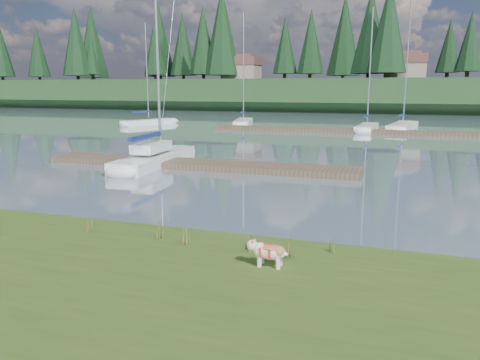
% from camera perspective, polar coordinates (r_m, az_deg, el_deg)
% --- Properties ---
extents(ground, '(200.00, 200.00, 0.00)m').
position_cam_1_polar(ground, '(42.47, 11.41, 5.75)').
color(ground, slate).
rests_on(ground, ground).
extents(bank, '(60.00, 9.00, 0.35)m').
position_cam_1_polar(bank, '(8.83, -21.75, -14.51)').
color(bank, '#344D18').
rests_on(bank, ground).
extents(ridge, '(200.00, 20.00, 5.00)m').
position_cam_1_polar(ridge, '(85.13, 15.30, 9.90)').
color(ridge, '#1A3319').
rests_on(ridge, ground).
extents(bulldog, '(0.84, 0.37, 0.51)m').
position_cam_1_polar(bulldog, '(9.50, 3.53, -8.62)').
color(bulldog, silver).
rests_on(bulldog, bank).
extents(sailboat_main, '(2.12, 8.16, 11.70)m').
position_cam_1_polar(sailboat_main, '(24.84, -9.70, 3.04)').
color(sailboat_main, white).
rests_on(sailboat_main, ground).
extents(dock_near, '(16.00, 2.00, 0.30)m').
position_cam_1_polar(dock_near, '(23.25, -5.32, 1.92)').
color(dock_near, '#4C3D2C').
rests_on(dock_near, ground).
extents(dock_far, '(26.00, 2.20, 0.30)m').
position_cam_1_polar(dock_far, '(42.25, 14.12, 5.81)').
color(dock_far, '#4C3D2C').
rests_on(dock_far, ground).
extents(sailboat_bg_0, '(3.90, 7.17, 10.47)m').
position_cam_1_polar(sailboat_bg_0, '(50.94, -10.51, 7.02)').
color(sailboat_bg_0, white).
rests_on(sailboat_bg_0, ground).
extents(sailboat_bg_1, '(3.16, 7.72, 11.36)m').
position_cam_1_polar(sailboat_bg_1, '(50.11, 0.49, 7.15)').
color(sailboat_bg_1, white).
rests_on(sailboat_bg_1, ground).
extents(sailboat_bg_2, '(1.83, 7.24, 10.86)m').
position_cam_1_polar(sailboat_bg_2, '(44.88, 15.31, 6.28)').
color(sailboat_bg_2, white).
rests_on(sailboat_bg_2, ground).
extents(sailboat_bg_3, '(3.12, 9.38, 13.40)m').
position_cam_1_polar(sailboat_bg_3, '(47.74, 19.37, 6.31)').
color(sailboat_bg_3, white).
rests_on(sailboat_bg_3, ground).
extents(weed_0, '(0.17, 0.14, 0.61)m').
position_cam_1_polar(weed_0, '(11.24, -9.58, -5.92)').
color(weed_0, '#475B23').
rests_on(weed_0, bank).
extents(weed_1, '(0.17, 0.14, 0.56)m').
position_cam_1_polar(weed_1, '(10.82, -6.75, -6.62)').
color(weed_1, '#475B23').
rests_on(weed_1, bank).
extents(weed_2, '(0.17, 0.14, 0.58)m').
position_cam_1_polar(weed_2, '(9.98, 6.41, -8.13)').
color(weed_2, '#475B23').
rests_on(weed_2, bank).
extents(weed_3, '(0.17, 0.14, 0.46)m').
position_cam_1_polar(weed_3, '(12.29, -17.85, -5.13)').
color(weed_3, '#475B23').
rests_on(weed_3, bank).
extents(weed_4, '(0.17, 0.14, 0.50)m').
position_cam_1_polar(weed_4, '(10.31, 1.31, -7.63)').
color(weed_4, '#475B23').
rests_on(weed_4, bank).
extents(weed_5, '(0.17, 0.14, 0.54)m').
position_cam_1_polar(weed_5, '(10.47, 10.88, -7.43)').
color(weed_5, '#475B23').
rests_on(weed_5, bank).
extents(mud_lip, '(60.00, 0.50, 0.14)m').
position_cam_1_polar(mud_lip, '(12.27, -8.30, -7.04)').
color(mud_lip, '#33281C').
rests_on(mud_lip, ground).
extents(conifer_0, '(5.72, 5.72, 14.15)m').
position_cam_1_polar(conifer_0, '(99.76, -19.39, 15.64)').
color(conifer_0, '#382619').
rests_on(conifer_0, ridge).
extents(conifer_1, '(4.40, 4.40, 11.30)m').
position_cam_1_polar(conifer_1, '(94.83, -10.35, 15.52)').
color(conifer_1, '#382619').
rests_on(conifer_1, ridge).
extents(conifer_2, '(6.60, 6.60, 16.05)m').
position_cam_1_polar(conifer_2, '(86.06, -2.21, 17.66)').
color(conifer_2, '#382619').
rests_on(conifer_2, ridge).
extents(conifer_3, '(4.84, 4.84, 12.25)m').
position_cam_1_polar(conifer_3, '(85.71, 8.62, 16.35)').
color(conifer_3, '#382619').
rests_on(conifer_3, ridge).
extents(conifer_4, '(6.16, 6.16, 15.10)m').
position_cam_1_polar(conifer_4, '(78.53, 17.66, 17.45)').
color(conifer_4, '#382619').
rests_on(conifer_4, ridge).
extents(conifer_5, '(3.96, 3.96, 10.35)m').
position_cam_1_polar(conifer_5, '(82.81, 26.24, 14.92)').
color(conifer_5, '#382619').
rests_on(conifer_5, ridge).
extents(house_0, '(6.30, 5.30, 4.65)m').
position_cam_1_polar(house_0, '(86.47, 0.22, 13.49)').
color(house_0, gray).
rests_on(house_0, ridge).
extents(house_1, '(6.30, 5.30, 4.65)m').
position_cam_1_polar(house_1, '(83.03, 19.62, 12.95)').
color(house_1, gray).
rests_on(house_1, ridge).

